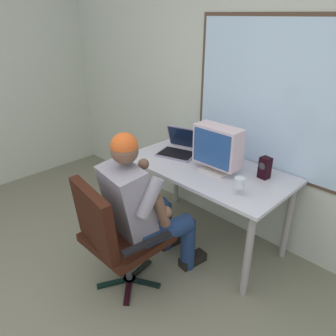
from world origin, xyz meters
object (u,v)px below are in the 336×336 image
Objects in this scene: office_chair at (113,232)px; desk_speaker at (265,168)px; wine_glass at (239,183)px; crt_monitor at (218,147)px; desk at (206,177)px; laptop at (180,146)px; person_seated at (143,205)px.

office_chair is 5.23× the size of desk_speaker.
desk_speaker reaches higher than office_chair.
crt_monitor is at bearing 150.69° from wine_glass.
crt_monitor is (0.10, -0.01, 0.32)m from desk.
desk_speaker is (0.45, 0.17, 0.19)m from desk.
laptop is 3.06× the size of wine_glass.
laptop is (-0.33, 0.76, 0.17)m from person_seated.
office_chair is 2.34× the size of crt_monitor.
person_seated is 0.77m from crt_monitor.
crt_monitor is 2.86× the size of wine_glass.
desk is 0.54m from wine_glass.
wine_glass is (0.84, -0.28, 0.03)m from laptop.
laptop is (-0.38, 0.08, 0.16)m from desk.
desk is 1.56× the size of office_chair.
person_seated is 7.09× the size of desk_speaker.
office_chair is at bearing -115.98° from desk_speaker.
person_seated is 3.17× the size of crt_monitor.
office_chair is 1.27m from desk_speaker.
laptop is 0.84m from desk_speaker.
desk is 8.18× the size of desk_speaker.
office_chair is at bearing -126.77° from wine_glass.
person_seated reaches higher than desk.
crt_monitor reaches higher than office_chair.
laptop is (-0.49, 0.09, -0.16)m from crt_monitor.
person_seated is 2.96× the size of laptop.
laptop reaches higher than office_chair.
person_seated is 0.73m from wine_glass.
laptop reaches higher than wine_glass.
office_chair is at bearing -95.53° from desk.
person_seated is at bearing -66.65° from laptop.
laptop is 0.89m from wine_glass.
desk_speaker is at bearing 59.15° from person_seated.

